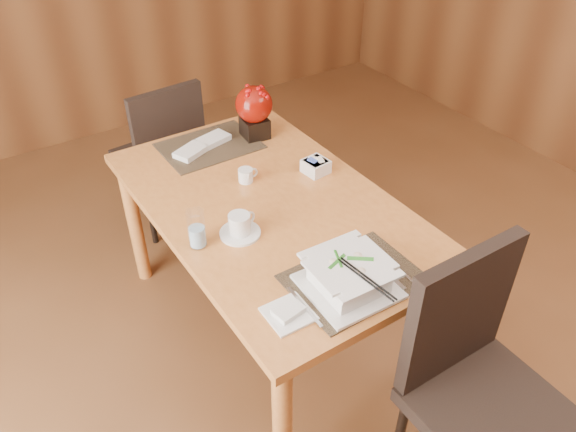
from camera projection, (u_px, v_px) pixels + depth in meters
ground at (349, 415)px, 2.37m from camera, size 6.00×6.00×0.00m
dining_table at (271, 221)px, 2.37m from camera, size 0.90×1.50×0.75m
placemat_near at (354, 279)px, 1.95m from camera, size 0.45×0.33×0.01m
placemat_far at (210, 146)px, 2.68m from camera, size 0.45×0.33×0.01m
soup_setting at (349, 276)px, 1.88m from camera, size 0.30×0.30×0.12m
coffee_cup at (240, 226)px, 2.13m from camera, size 0.16×0.16×0.09m
water_glass at (197, 229)px, 2.05m from camera, size 0.08×0.08×0.16m
creamer_jug at (246, 175)px, 2.42m from camera, size 0.09×0.09×0.06m
sugar_caddy at (316, 166)px, 2.48m from camera, size 0.11×0.11×0.06m
berry_decor at (254, 109)px, 2.67m from camera, size 0.18×0.18×0.26m
napkins_far at (204, 144)px, 2.66m from camera, size 0.32×0.19×0.03m
bread_plate at (289, 314)px, 1.82m from camera, size 0.15×0.15×0.01m
near_chair at (476, 374)px, 1.86m from camera, size 0.47×0.48×1.00m
far_chair at (163, 150)px, 3.12m from camera, size 0.45×0.46×0.91m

